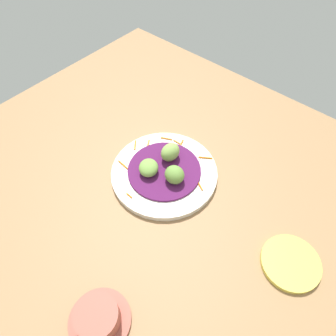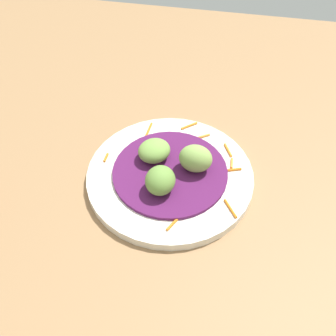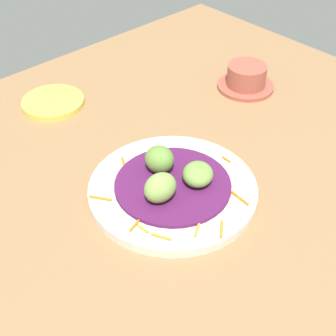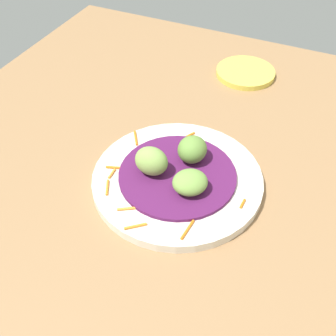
{
  "view_description": "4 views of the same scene",
  "coord_description": "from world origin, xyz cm",
  "px_view_note": "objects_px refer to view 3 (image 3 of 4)",
  "views": [
    {
      "loc": [
        -29.56,
        -33.98,
        65.95
      ],
      "look_at": [
        6.32,
        -3.1,
        4.61
      ],
      "focal_mm": 32.65,
      "sensor_mm": 36.0,
      "label": 1
    },
    {
      "loc": [
        13.73,
        -48.15,
        56.34
      ],
      "look_at": [
        5.47,
        -3.62,
        6.16
      ],
      "focal_mm": 46.13,
      "sensor_mm": 36.0,
      "label": 2
    },
    {
      "loc": [
        46.36,
        40.3,
        56.75
      ],
      "look_at": [
        5.33,
        -3.87,
        6.35
      ],
      "focal_mm": 53.04,
      "sensor_mm": 36.0,
      "label": 3
    },
    {
      "loc": [
        -12.9,
        41.86,
        51.96
      ],
      "look_at": [
        6.69,
        -1.25,
        6.04
      ],
      "focal_mm": 45.83,
      "sensor_mm": 36.0,
      "label": 4
    }
  ],
  "objects_px": {
    "guac_scoop_center": "(160,188)",
    "guac_scoop_right": "(199,175)",
    "main_plate": "(173,190)",
    "side_plate_small": "(53,102)",
    "terracotta_bowl": "(246,78)",
    "guac_scoop_left": "(159,159)"
  },
  "relations": [
    {
      "from": "guac_scoop_center",
      "to": "guac_scoop_right",
      "type": "distance_m",
      "value": 0.07
    },
    {
      "from": "main_plate",
      "to": "side_plate_small",
      "type": "xyz_separation_m",
      "value": [
        -0.0,
        -0.36,
        -0.0
      ]
    },
    {
      "from": "side_plate_small",
      "to": "guac_scoop_right",
      "type": "bearing_deg",
      "value": 94.01
    },
    {
      "from": "guac_scoop_right",
      "to": "side_plate_small",
      "type": "xyz_separation_m",
      "value": [
        0.03,
        -0.39,
        -0.03
      ]
    },
    {
      "from": "main_plate",
      "to": "terracotta_bowl",
      "type": "bearing_deg",
      "value": -158.28
    },
    {
      "from": "guac_scoop_center",
      "to": "guac_scoop_right",
      "type": "xyz_separation_m",
      "value": [
        -0.07,
        0.01,
        -0.01
      ]
    },
    {
      "from": "main_plate",
      "to": "guac_scoop_right",
      "type": "relative_size",
      "value": 5.05
    },
    {
      "from": "side_plate_small",
      "to": "terracotta_bowl",
      "type": "bearing_deg",
      "value": 146.63
    },
    {
      "from": "main_plate",
      "to": "guac_scoop_left",
      "type": "xyz_separation_m",
      "value": [
        -0.01,
        -0.04,
        0.04
      ]
    },
    {
      "from": "terracotta_bowl",
      "to": "guac_scoop_center",
      "type": "bearing_deg",
      "value": 21.43
    },
    {
      "from": "guac_scoop_left",
      "to": "guac_scoop_right",
      "type": "bearing_deg",
      "value": 108.87
    },
    {
      "from": "guac_scoop_left",
      "to": "guac_scoop_center",
      "type": "xyz_separation_m",
      "value": [
        0.05,
        0.05,
        0.0
      ]
    },
    {
      "from": "guac_scoop_left",
      "to": "terracotta_bowl",
      "type": "relative_size",
      "value": 0.42
    },
    {
      "from": "terracotta_bowl",
      "to": "guac_scoop_left",
      "type": "bearing_deg",
      "value": 16.02
    },
    {
      "from": "side_plate_small",
      "to": "main_plate",
      "type": "bearing_deg",
      "value": 89.37
    },
    {
      "from": "side_plate_small",
      "to": "terracotta_bowl",
      "type": "height_order",
      "value": "terracotta_bowl"
    },
    {
      "from": "guac_scoop_left",
      "to": "side_plate_small",
      "type": "xyz_separation_m",
      "value": [
        0.0,
        -0.32,
        -0.04
      ]
    },
    {
      "from": "guac_scoop_center",
      "to": "guac_scoop_right",
      "type": "height_order",
      "value": "guac_scoop_center"
    },
    {
      "from": "guac_scoop_right",
      "to": "terracotta_bowl",
      "type": "bearing_deg",
      "value": -152.3
    },
    {
      "from": "side_plate_small",
      "to": "guac_scoop_center",
      "type": "bearing_deg",
      "value": 83.43
    },
    {
      "from": "guac_scoop_left",
      "to": "guac_scoop_center",
      "type": "distance_m",
      "value": 0.07
    },
    {
      "from": "main_plate",
      "to": "guac_scoop_center",
      "type": "distance_m",
      "value": 0.06
    }
  ]
}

